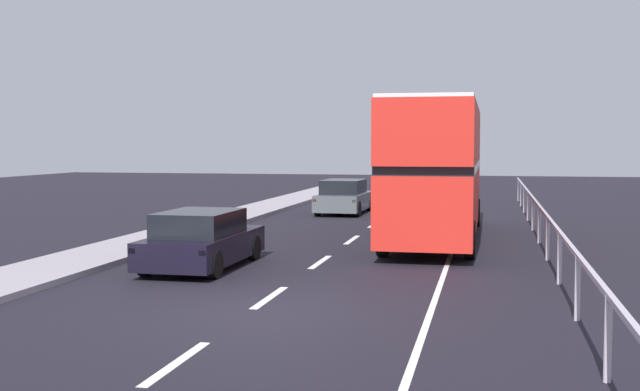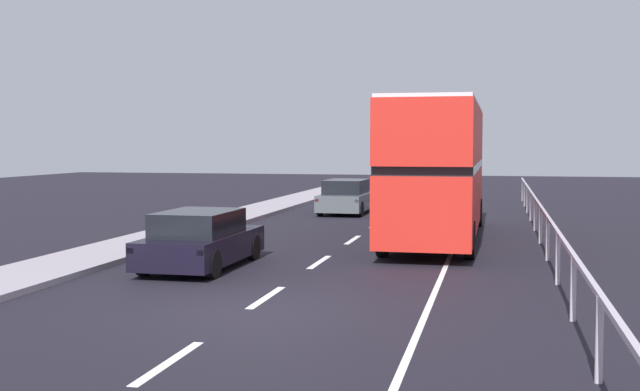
# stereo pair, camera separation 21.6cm
# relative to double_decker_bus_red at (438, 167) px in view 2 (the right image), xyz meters

# --- Properties ---
(ground_plane) EXTENTS (75.35, 120.00, 0.10)m
(ground_plane) POSITION_rel_double_decker_bus_red_xyz_m (-2.55, -11.05, -2.31)
(ground_plane) COLOR black
(lane_paint_markings) EXTENTS (3.30, 46.00, 0.01)m
(lane_paint_markings) POSITION_rel_double_decker_bus_red_xyz_m (-0.63, -2.42, -2.26)
(lane_paint_markings) COLOR silver
(lane_paint_markings) RESTS_ON ground
(bridge_side_railing) EXTENTS (0.10, 42.00, 1.14)m
(bridge_side_railing) POSITION_rel_double_decker_bus_red_xyz_m (3.08, -2.05, -1.34)
(bridge_side_railing) COLOR #B9ABB9
(bridge_side_railing) RESTS_ON ground
(double_decker_bus_red) EXTENTS (2.56, 11.15, 4.21)m
(double_decker_bus_red) POSITION_rel_double_decker_bus_red_xyz_m (0.00, 0.00, 0.00)
(double_decker_bus_red) COLOR red
(double_decker_bus_red) RESTS_ON ground
(hatchback_car_near) EXTENTS (1.88, 4.29, 1.39)m
(hatchback_car_near) POSITION_rel_double_decker_bus_red_xyz_m (-5.14, -6.83, -1.59)
(hatchback_car_near) COLOR black
(hatchback_car_near) RESTS_ON ground
(sedan_car_ahead) EXTENTS (1.92, 4.29, 1.45)m
(sedan_car_ahead) POSITION_rel_double_decker_bus_red_xyz_m (-4.46, 8.30, -1.57)
(sedan_car_ahead) COLOR #4A5156
(sedan_car_ahead) RESTS_ON ground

